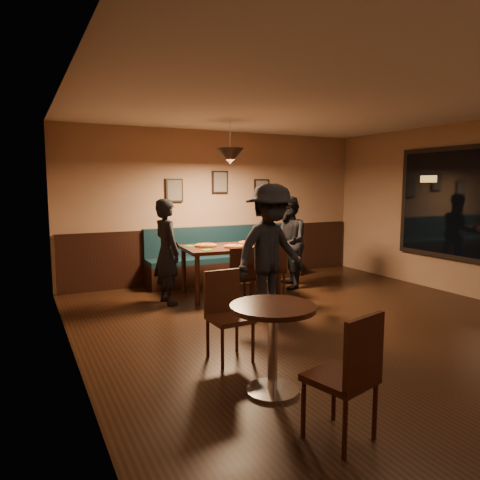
{
  "coord_description": "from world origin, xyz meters",
  "views": [
    {
      "loc": [
        -3.47,
        -4.27,
        1.8
      ],
      "look_at": [
        -0.39,
        1.86,
        0.95
      ],
      "focal_mm": 33.4,
      "sensor_mm": 36.0,
      "label": 1
    }
  ],
  "objects_px": {
    "chair_near_right": "(267,269)",
    "booth_bench": "(226,255)",
    "dining_table": "(230,271)",
    "tabasco_bottle": "(261,241)",
    "diner_front": "(271,251)",
    "chair_near_left": "(238,277)",
    "diner_right": "(288,243)",
    "cafe_chair_near": "(340,375)",
    "diner_left": "(167,252)",
    "soda_glass": "(272,242)",
    "cafe_chair_far": "(230,317)",
    "cafe_table": "(273,349)"
  },
  "relations": [
    {
      "from": "chair_near_left",
      "to": "diner_left",
      "type": "relative_size",
      "value": 0.57
    },
    {
      "from": "chair_near_left",
      "to": "chair_near_right",
      "type": "relative_size",
      "value": 0.92
    },
    {
      "from": "chair_near_right",
      "to": "diner_front",
      "type": "xyz_separation_m",
      "value": [
        -0.37,
        -0.72,
        0.41
      ]
    },
    {
      "from": "diner_left",
      "to": "diner_front",
      "type": "height_order",
      "value": "diner_front"
    },
    {
      "from": "booth_bench",
      "to": "dining_table",
      "type": "relative_size",
      "value": 1.98
    },
    {
      "from": "dining_table",
      "to": "cafe_table",
      "type": "xyz_separation_m",
      "value": [
        -1.17,
        -3.29,
        -0.01
      ]
    },
    {
      "from": "soda_glass",
      "to": "cafe_chair_near",
      "type": "relative_size",
      "value": 0.15
    },
    {
      "from": "diner_left",
      "to": "soda_glass",
      "type": "xyz_separation_m",
      "value": [
        1.69,
        -0.26,
        0.08
      ]
    },
    {
      "from": "chair_near_left",
      "to": "diner_right",
      "type": "xyz_separation_m",
      "value": [
        1.32,
        0.71,
        0.35
      ]
    },
    {
      "from": "booth_bench",
      "to": "cafe_chair_near",
      "type": "height_order",
      "value": "booth_bench"
    },
    {
      "from": "tabasco_bottle",
      "to": "cafe_table",
      "type": "height_order",
      "value": "tabasco_bottle"
    },
    {
      "from": "chair_near_right",
      "to": "cafe_chair_near",
      "type": "distance_m",
      "value": 3.82
    },
    {
      "from": "chair_near_left",
      "to": "diner_left",
      "type": "height_order",
      "value": "diner_left"
    },
    {
      "from": "chair_near_left",
      "to": "cafe_chair_near",
      "type": "relative_size",
      "value": 0.97
    },
    {
      "from": "cafe_table",
      "to": "soda_glass",
      "type": "bearing_deg",
      "value": 59.34
    },
    {
      "from": "dining_table",
      "to": "tabasco_bottle",
      "type": "relative_size",
      "value": 13.81
    },
    {
      "from": "chair_near_right",
      "to": "diner_right",
      "type": "distance_m",
      "value": 1.02
    },
    {
      "from": "diner_right",
      "to": "dining_table",
      "type": "bearing_deg",
      "value": -67.58
    },
    {
      "from": "diner_right",
      "to": "cafe_chair_far",
      "type": "bearing_deg",
      "value": -21.26
    },
    {
      "from": "dining_table",
      "to": "tabasco_bottle",
      "type": "xyz_separation_m",
      "value": [
        0.55,
        -0.05,
        0.46
      ]
    },
    {
      "from": "soda_glass",
      "to": "cafe_table",
      "type": "xyz_separation_m",
      "value": [
        -1.78,
        -3.01,
        -0.49
      ]
    },
    {
      "from": "booth_bench",
      "to": "soda_glass",
      "type": "height_order",
      "value": "booth_bench"
    },
    {
      "from": "booth_bench",
      "to": "cafe_chair_far",
      "type": "distance_m",
      "value": 3.79
    },
    {
      "from": "dining_table",
      "to": "diner_front",
      "type": "bearing_deg",
      "value": -85.51
    },
    {
      "from": "diner_left",
      "to": "diner_front",
      "type": "distance_m",
      "value": 1.66
    },
    {
      "from": "cafe_table",
      "to": "dining_table",
      "type": "bearing_deg",
      "value": 70.47
    },
    {
      "from": "diner_front",
      "to": "tabasco_bottle",
      "type": "distance_m",
      "value": 1.38
    },
    {
      "from": "diner_right",
      "to": "soda_glass",
      "type": "height_order",
      "value": "diner_right"
    },
    {
      "from": "cafe_table",
      "to": "cafe_chair_far",
      "type": "bearing_deg",
      "value": 90.74
    },
    {
      "from": "booth_bench",
      "to": "diner_right",
      "type": "distance_m",
      "value": 1.26
    },
    {
      "from": "tabasco_bottle",
      "to": "cafe_chair_far",
      "type": "distance_m",
      "value": 3.0
    },
    {
      "from": "booth_bench",
      "to": "diner_right",
      "type": "bearing_deg",
      "value": -53.03
    },
    {
      "from": "booth_bench",
      "to": "chair_near_right",
      "type": "distance_m",
      "value": 1.58
    },
    {
      "from": "chair_near_left",
      "to": "diner_front",
      "type": "xyz_separation_m",
      "value": [
        0.19,
        -0.61,
        0.46
      ]
    },
    {
      "from": "diner_left",
      "to": "diner_right",
      "type": "distance_m",
      "value": 2.2
    },
    {
      "from": "cafe_chair_near",
      "to": "diner_left",
      "type": "bearing_deg",
      "value": 75.03
    },
    {
      "from": "diner_right",
      "to": "chair_near_left",
      "type": "bearing_deg",
      "value": -40.05
    },
    {
      "from": "booth_bench",
      "to": "chair_near_left",
      "type": "height_order",
      "value": "booth_bench"
    },
    {
      "from": "diner_left",
      "to": "cafe_chair_far",
      "type": "height_order",
      "value": "diner_left"
    },
    {
      "from": "dining_table",
      "to": "cafe_table",
      "type": "distance_m",
      "value": 3.5
    },
    {
      "from": "booth_bench",
      "to": "cafe_chair_far",
      "type": "relative_size",
      "value": 3.28
    },
    {
      "from": "tabasco_bottle",
      "to": "cafe_chair_far",
      "type": "xyz_separation_m",
      "value": [
        -1.73,
        -2.41,
        -0.41
      ]
    },
    {
      "from": "tabasco_bottle",
      "to": "cafe_chair_near",
      "type": "height_order",
      "value": "cafe_chair_near"
    },
    {
      "from": "cafe_chair_far",
      "to": "chair_near_right",
      "type": "bearing_deg",
      "value": -131.31
    },
    {
      "from": "diner_front",
      "to": "chair_near_right",
      "type": "bearing_deg",
      "value": 49.21
    },
    {
      "from": "cafe_table",
      "to": "cafe_chair_far",
      "type": "distance_m",
      "value": 0.84
    },
    {
      "from": "soda_glass",
      "to": "cafe_chair_far",
      "type": "relative_size",
      "value": 0.15
    },
    {
      "from": "chair_near_right",
      "to": "booth_bench",
      "type": "bearing_deg",
      "value": 88.3
    },
    {
      "from": "chair_near_left",
      "to": "diner_right",
      "type": "relative_size",
      "value": 0.57
    },
    {
      "from": "tabasco_bottle",
      "to": "chair_near_left",
      "type": "bearing_deg",
      "value": -139.03
    }
  ]
}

